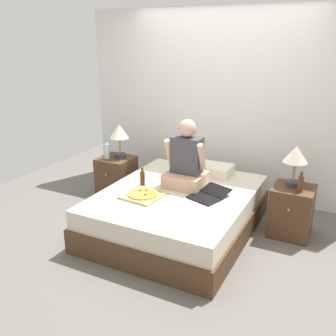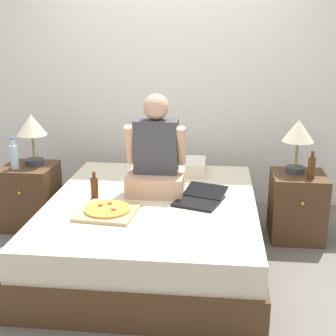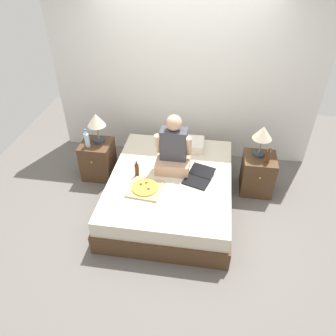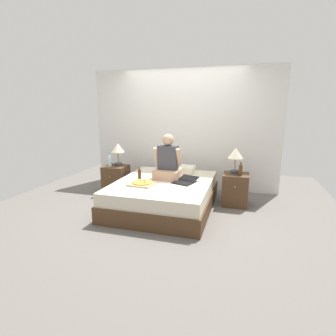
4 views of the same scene
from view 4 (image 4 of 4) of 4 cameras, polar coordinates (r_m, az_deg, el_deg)
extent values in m
plane|color=#66605B|center=(4.63, -0.82, -8.51)|extent=(5.98, 5.98, 0.00)
cube|color=silver|center=(5.64, 3.28, 8.36)|extent=(3.98, 0.12, 2.50)
cube|color=#4C331E|center=(4.59, -0.82, -6.96)|extent=(1.61, 1.99, 0.27)
cube|color=beige|center=(4.51, -0.83, -4.10)|extent=(1.56, 1.93, 0.21)
cube|color=#4C331E|center=(5.40, -11.21, -2.47)|extent=(0.44, 0.44, 0.57)
sphere|color=gold|center=(5.18, -12.47, -1.90)|extent=(0.03, 0.03, 0.03)
cylinder|color=#333842|center=(5.36, -10.73, 0.81)|extent=(0.16, 0.16, 0.05)
cylinder|color=olive|center=(5.33, -10.79, 2.23)|extent=(0.02, 0.02, 0.22)
cone|color=beige|center=(5.30, -10.88, 4.36)|extent=(0.26, 0.26, 0.18)
cylinder|color=silver|center=(5.28, -12.61, 1.39)|extent=(0.07, 0.07, 0.20)
cylinder|color=silver|center=(5.26, -12.68, 2.78)|extent=(0.03, 0.03, 0.06)
cylinder|color=blue|center=(5.25, -12.70, 3.18)|extent=(0.04, 0.04, 0.02)
cube|color=#4C331E|center=(4.81, 14.43, -4.53)|extent=(0.44, 0.44, 0.57)
sphere|color=gold|center=(4.56, 14.38, -4.01)|extent=(0.03, 0.03, 0.03)
cylinder|color=#333842|center=(4.78, 14.30, -0.80)|extent=(0.16, 0.16, 0.05)
cylinder|color=olive|center=(4.75, 14.39, 0.79)|extent=(0.02, 0.02, 0.22)
cone|color=beige|center=(4.72, 14.52, 3.16)|extent=(0.26, 0.26, 0.18)
cylinder|color=#512D14|center=(4.62, 15.49, -0.51)|extent=(0.06, 0.06, 0.18)
cylinder|color=#512D14|center=(4.60, 15.58, 0.88)|extent=(0.03, 0.03, 0.05)
cube|color=silver|center=(5.10, 2.83, -0.20)|extent=(0.52, 0.34, 0.12)
cube|color=tan|center=(4.63, -0.09, -1.28)|extent=(0.44, 0.40, 0.16)
cube|color=#3F3F47|center=(4.60, 0.02, 2.32)|extent=(0.34, 0.20, 0.42)
sphere|color=tan|center=(4.55, 0.02, 6.16)|extent=(0.20, 0.20, 0.20)
cylinder|color=tan|center=(4.60, -2.55, 2.59)|extent=(0.07, 0.18, 0.32)
cylinder|color=tan|center=(4.49, 2.28, 2.34)|extent=(0.07, 0.18, 0.32)
cube|color=black|center=(4.33, 3.15, -3.28)|extent=(0.37, 0.31, 0.02)
cube|color=black|center=(4.49, 4.55, -2.25)|extent=(0.36, 0.28, 0.06)
cube|color=tan|center=(4.30, -5.58, -3.39)|extent=(0.44, 0.44, 0.02)
cylinder|color=gold|center=(4.29, -5.59, -3.13)|extent=(0.33, 0.33, 0.02)
cylinder|color=maroon|center=(4.35, -6.13, -2.80)|extent=(0.04, 0.04, 0.00)
cylinder|color=maroon|center=(4.24, -5.12, -3.16)|extent=(0.04, 0.04, 0.00)
cylinder|color=maroon|center=(4.36, -5.20, -2.73)|extent=(0.04, 0.04, 0.00)
cylinder|color=#4C2811|center=(4.57, -6.23, -1.47)|extent=(0.06, 0.06, 0.17)
cylinder|color=#4C2811|center=(4.54, -6.27, -0.12)|extent=(0.03, 0.03, 0.05)
camera|label=1|loc=(0.84, 54.41, 38.75)|focal=40.00mm
camera|label=2|loc=(1.15, -29.72, 14.69)|focal=50.00mm
camera|label=3|loc=(1.88, -39.22, 62.29)|focal=35.00mm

